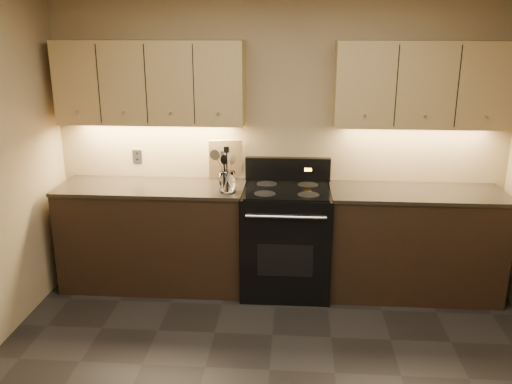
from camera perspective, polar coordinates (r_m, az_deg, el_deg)
wall_back at (r=4.84m, az=2.48°, el=5.61°), size 4.00×0.04×2.60m
counter_left at (r=4.95m, az=-10.64°, el=-4.50°), size 1.62×0.62×0.93m
counter_right at (r=4.90m, az=16.21°, el=-5.12°), size 1.46×0.62×0.93m
stove at (r=4.77m, az=3.19°, el=-4.89°), size 0.76×0.68×1.14m
upper_cab_left at (r=4.78m, az=-11.06°, el=11.23°), size 1.60×0.30×0.70m
upper_cab_right at (r=4.73m, az=17.19°, el=10.75°), size 1.44×0.30×0.70m
outlet_plate at (r=5.08m, az=-12.39°, el=3.69°), size 0.08×0.01×0.12m
utensil_crock at (r=4.53m, az=-3.07°, el=1.03°), size 0.17×0.17×0.17m
cutting_board at (r=4.87m, az=-3.23°, el=3.44°), size 0.31×0.15×0.37m
wooden_spoon at (r=4.51m, az=-3.33°, el=2.04°), size 0.13×0.10×0.30m
black_spoon at (r=4.53m, az=-3.24°, el=2.16°), size 0.07×0.12×0.31m
black_turner at (r=4.49m, az=-3.07°, el=2.49°), size 0.12×0.20×0.38m
steel_spatula at (r=4.51m, az=-2.81°, el=2.35°), size 0.18×0.14×0.35m
steel_skimmer at (r=4.49m, az=-2.57°, el=2.35°), size 0.25×0.16×0.36m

